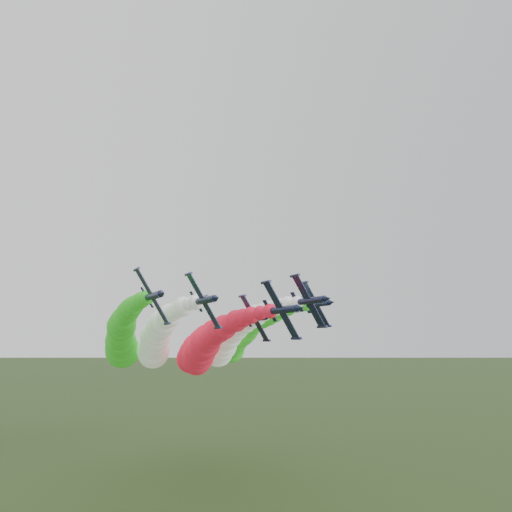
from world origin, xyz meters
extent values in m
cylinder|color=#111734|center=(4.89, -6.64, 41.47)|extent=(1.70, 10.09, 1.70)
cone|color=#111734|center=(4.89, -12.58, 41.47)|extent=(1.55, 2.02, 1.55)
cone|color=black|center=(4.89, -1.14, 41.47)|extent=(1.55, 1.01, 1.55)
ellipsoid|color=black|center=(5.27, -8.88, 41.71)|extent=(1.06, 2.11, 1.14)
cube|color=#111734|center=(4.75, -6.86, 41.38)|extent=(5.82, 2.13, 9.20)
cylinder|color=#111734|center=(1.90, -6.86, 45.95)|extent=(0.68, 2.92, 0.68)
cylinder|color=#111734|center=(7.60, -6.86, 36.82)|extent=(0.68, 2.92, 0.68)
cube|color=#111734|center=(5.99, -2.38, 42.16)|extent=(2.27, 1.68, 1.50)
cube|color=#111734|center=(5.04, -2.38, 41.56)|extent=(2.35, 1.23, 3.67)
sphere|color=red|center=(4.89, -2.71, 41.47)|extent=(2.62, 2.62, 2.62)
sphere|color=red|center=(4.93, 1.10, 41.35)|extent=(2.63, 2.63, 2.63)
sphere|color=red|center=(5.04, 4.91, 41.09)|extent=(3.23, 3.23, 3.23)
sphere|color=red|center=(5.21, 8.72, 40.74)|extent=(3.62, 3.62, 3.62)
sphere|color=red|center=(5.46, 12.53, 40.31)|extent=(4.45, 4.45, 4.45)
sphere|color=red|center=(5.78, 16.34, 39.81)|extent=(4.15, 4.15, 4.15)
sphere|color=red|center=(6.17, 20.15, 39.24)|extent=(5.30, 5.30, 5.30)
sphere|color=red|center=(6.64, 23.96, 38.62)|extent=(5.42, 5.42, 5.42)
sphere|color=red|center=(7.17, 27.77, 37.94)|extent=(5.25, 5.25, 5.25)
sphere|color=red|center=(7.78, 31.58, 37.21)|extent=(5.63, 5.63, 5.63)
sphere|color=red|center=(8.45, 35.39, 36.43)|extent=(6.09, 6.09, 6.09)
sphere|color=red|center=(9.20, 39.20, 35.60)|extent=(7.60, 7.60, 7.60)
sphere|color=red|center=(10.02, 43.01, 34.72)|extent=(7.21, 7.21, 7.21)
sphere|color=red|center=(10.91, 46.82, 33.79)|extent=(8.17, 8.17, 8.17)
sphere|color=red|center=(11.87, 50.63, 32.83)|extent=(8.23, 8.23, 8.23)
sphere|color=red|center=(12.90, 54.44, 31.82)|extent=(8.95, 8.95, 8.95)
sphere|color=red|center=(14.00, 58.25, 30.77)|extent=(8.49, 8.49, 8.49)
cylinder|color=#111734|center=(-5.12, 3.16, 43.37)|extent=(1.70, 10.09, 1.70)
cone|color=#111734|center=(-5.12, -2.79, 43.37)|extent=(1.55, 2.02, 1.55)
cone|color=black|center=(-5.12, 8.65, 43.37)|extent=(1.55, 1.01, 1.55)
ellipsoid|color=black|center=(-4.74, 0.91, 43.60)|extent=(1.06, 2.11, 1.14)
cube|color=#111734|center=(-5.26, 2.93, 43.28)|extent=(5.82, 2.13, 9.20)
cylinder|color=#111734|center=(-8.12, 2.93, 47.84)|extent=(0.68, 2.92, 0.68)
cylinder|color=#111734|center=(-2.41, 2.93, 38.71)|extent=(0.68, 2.92, 0.68)
cube|color=#111734|center=(-4.03, 7.42, 44.05)|extent=(2.27, 1.68, 1.50)
cube|color=#111734|center=(-4.98, 7.42, 43.45)|extent=(2.35, 1.23, 3.67)
sphere|color=white|center=(-5.12, 7.08, 43.37)|extent=(2.89, 2.89, 2.89)
sphere|color=white|center=(-5.09, 10.89, 43.24)|extent=(2.63, 2.63, 2.63)
sphere|color=white|center=(-4.98, 14.70, 42.98)|extent=(3.87, 3.87, 3.87)
sphere|color=white|center=(-4.80, 18.51, 42.63)|extent=(3.65, 3.65, 3.65)
sphere|color=white|center=(-4.55, 22.32, 42.20)|extent=(3.72, 3.72, 3.72)
sphere|color=white|center=(-4.23, 26.13, 41.70)|extent=(5.20, 5.20, 5.20)
sphere|color=white|center=(-3.84, 29.94, 41.14)|extent=(4.57, 4.57, 4.57)
sphere|color=white|center=(-3.38, 33.75, 40.51)|extent=(6.06, 6.06, 6.06)
sphere|color=white|center=(-2.84, 37.56, 39.83)|extent=(6.51, 6.51, 6.51)
sphere|color=white|center=(-2.24, 41.37, 39.10)|extent=(5.92, 5.92, 5.92)
sphere|color=white|center=(-1.56, 45.18, 38.32)|extent=(6.68, 6.68, 6.68)
sphere|color=white|center=(-0.81, 48.99, 37.49)|extent=(7.73, 7.73, 7.73)
sphere|color=white|center=(0.00, 52.80, 36.61)|extent=(7.07, 7.07, 7.07)
sphere|color=white|center=(0.89, 56.61, 35.69)|extent=(7.54, 7.54, 7.54)
sphere|color=white|center=(1.85, 60.42, 34.72)|extent=(7.76, 7.76, 7.76)
sphere|color=white|center=(2.89, 64.23, 33.71)|extent=(9.22, 9.22, 9.22)
sphere|color=white|center=(3.99, 68.04, 32.66)|extent=(8.94, 8.94, 8.94)
cylinder|color=#111734|center=(13.43, -1.75, 43.60)|extent=(1.70, 10.09, 1.70)
cone|color=#111734|center=(13.43, -7.70, 43.60)|extent=(1.55, 2.02, 1.55)
cone|color=black|center=(13.43, 3.74, 43.60)|extent=(1.55, 1.01, 1.55)
ellipsoid|color=black|center=(13.81, -4.00, 43.84)|extent=(1.06, 2.11, 1.14)
cube|color=#111734|center=(13.29, -1.98, 43.52)|extent=(5.82, 2.13, 9.20)
cylinder|color=#111734|center=(10.44, -1.98, 48.08)|extent=(0.68, 2.92, 0.68)
cylinder|color=#111734|center=(16.14, -1.98, 38.95)|extent=(0.68, 2.92, 0.68)
cube|color=#111734|center=(14.53, 2.51, 44.29)|extent=(2.27, 1.68, 1.50)
cube|color=#111734|center=(13.57, 2.51, 43.69)|extent=(2.35, 1.23, 3.67)
sphere|color=white|center=(13.43, 2.17, 43.60)|extent=(2.42, 2.42, 2.42)
sphere|color=white|center=(13.47, 5.98, 43.48)|extent=(3.16, 3.16, 3.16)
sphere|color=white|center=(13.57, 9.79, 43.22)|extent=(3.50, 3.50, 3.50)
sphere|color=white|center=(13.75, 13.60, 42.87)|extent=(3.71, 3.71, 3.71)
sphere|color=white|center=(14.00, 17.41, 42.44)|extent=(4.05, 4.05, 4.05)
sphere|color=white|center=(14.32, 21.22, 41.94)|extent=(4.83, 4.83, 4.83)
sphere|color=white|center=(14.71, 25.03, 41.38)|extent=(5.03, 5.03, 5.03)
sphere|color=white|center=(15.18, 28.84, 40.75)|extent=(5.45, 5.45, 5.45)
sphere|color=white|center=(15.71, 32.65, 40.07)|extent=(5.51, 5.51, 5.51)
sphere|color=white|center=(16.31, 36.46, 39.34)|extent=(6.20, 6.20, 6.20)
sphere|color=white|center=(16.99, 40.27, 38.56)|extent=(5.96, 5.96, 5.96)
sphere|color=white|center=(17.74, 44.08, 37.73)|extent=(7.18, 7.18, 7.18)
sphere|color=white|center=(18.56, 47.89, 36.85)|extent=(6.91, 6.91, 6.91)
sphere|color=white|center=(19.45, 51.70, 35.93)|extent=(7.91, 7.91, 7.91)
sphere|color=white|center=(20.41, 55.51, 34.96)|extent=(8.94, 8.94, 8.94)
sphere|color=white|center=(21.44, 59.32, 33.95)|extent=(8.80, 8.80, 8.80)
sphere|color=white|center=(22.54, 63.13, 32.90)|extent=(9.00, 9.00, 9.00)
cylinder|color=#111734|center=(-13.44, 6.14, 44.04)|extent=(1.70, 10.09, 1.70)
cone|color=#111734|center=(-13.44, 0.20, 44.04)|extent=(1.55, 2.02, 1.55)
cone|color=black|center=(-13.44, 11.63, 44.04)|extent=(1.55, 1.01, 1.55)
ellipsoid|color=black|center=(-13.06, 3.90, 44.28)|extent=(1.06, 2.11, 1.14)
cube|color=#111734|center=(-13.58, 5.91, 43.95)|extent=(5.82, 2.13, 9.20)
cylinder|color=#111734|center=(-16.43, 5.91, 48.52)|extent=(0.68, 2.92, 0.68)
cylinder|color=#111734|center=(-10.73, 5.91, 39.38)|extent=(0.68, 2.92, 0.68)
cube|color=#111734|center=(-12.35, 10.40, 44.72)|extent=(2.27, 1.68, 1.50)
cube|color=#111734|center=(-13.30, 10.40, 44.13)|extent=(2.35, 1.23, 3.67)
sphere|color=green|center=(-13.44, 10.06, 44.04)|extent=(2.64, 2.64, 2.64)
sphere|color=green|center=(-13.40, 13.87, 43.91)|extent=(3.16, 3.16, 3.16)
sphere|color=green|center=(-13.30, 17.68, 43.65)|extent=(3.34, 3.34, 3.34)
sphere|color=green|center=(-13.12, 21.49, 43.30)|extent=(4.04, 4.04, 4.04)
sphere|color=green|center=(-12.87, 25.30, 42.87)|extent=(4.49, 4.49, 4.49)
sphere|color=green|center=(-12.55, 29.11, 42.37)|extent=(4.80, 4.80, 4.80)
sphere|color=green|center=(-12.16, 32.92, 41.81)|extent=(4.44, 4.44, 4.44)
sphere|color=green|center=(-11.70, 36.73, 41.19)|extent=(5.74, 5.74, 5.74)
sphere|color=green|center=(-11.16, 40.54, 40.51)|extent=(6.24, 6.24, 6.24)
sphere|color=green|center=(-10.56, 44.35, 39.78)|extent=(6.95, 6.95, 6.95)
sphere|color=green|center=(-9.88, 48.16, 38.99)|extent=(5.91, 5.91, 5.91)
sphere|color=green|center=(-9.13, 51.97, 38.16)|extent=(6.82, 6.82, 6.82)
sphere|color=green|center=(-8.32, 55.78, 37.28)|extent=(6.86, 6.86, 6.86)
sphere|color=green|center=(-7.43, 59.59, 36.36)|extent=(8.18, 8.18, 8.18)
sphere|color=green|center=(-6.47, 63.40, 35.39)|extent=(8.14, 8.14, 8.14)
sphere|color=green|center=(-5.43, 67.21, 34.38)|extent=(9.22, 9.22, 9.22)
sphere|color=green|center=(-4.33, 71.02, 33.33)|extent=(9.92, 9.92, 9.92)
cylinder|color=#111734|center=(23.40, 11.02, 44.11)|extent=(1.70, 10.09, 1.70)
cone|color=#111734|center=(23.40, 5.08, 44.11)|extent=(1.55, 2.02, 1.55)
cone|color=black|center=(23.40, 16.52, 44.11)|extent=(1.55, 1.01, 1.55)
ellipsoid|color=black|center=(23.78, 8.78, 44.35)|extent=(1.06, 2.11, 1.14)
cube|color=#111734|center=(23.26, 10.80, 44.02)|extent=(5.82, 2.13, 9.20)
cylinder|color=#111734|center=(20.41, 10.80, 48.59)|extent=(0.68, 2.92, 0.68)
cylinder|color=#111734|center=(26.11, 10.80, 39.46)|extent=(0.68, 2.92, 0.68)
cube|color=#111734|center=(24.50, 15.28, 44.80)|extent=(2.27, 1.68, 1.50)
cube|color=#111734|center=(23.55, 15.28, 44.20)|extent=(2.35, 1.23, 3.67)
sphere|color=green|center=(23.40, 14.95, 44.11)|extent=(2.72, 2.72, 2.72)
sphere|color=green|center=(23.44, 18.76, 43.99)|extent=(2.72, 2.72, 2.72)
sphere|color=green|center=(23.55, 22.57, 43.73)|extent=(3.32, 3.32, 3.32)
sphere|color=green|center=(23.72, 26.38, 43.38)|extent=(3.52, 3.52, 3.52)
sphere|color=green|center=(23.97, 30.19, 42.95)|extent=(4.51, 4.51, 4.51)
sphere|color=green|center=(24.29, 34.00, 42.45)|extent=(4.85, 4.85, 4.85)
sphere|color=green|center=(24.68, 37.81, 41.88)|extent=(4.88, 4.88, 4.88)
sphere|color=green|center=(25.15, 41.62, 41.26)|extent=(4.71, 4.71, 4.71)
sphere|color=green|center=(25.68, 45.43, 40.58)|extent=(5.18, 5.18, 5.18)
sphere|color=green|center=(26.29, 49.24, 39.85)|extent=(5.92, 5.92, 5.92)
sphere|color=green|center=(26.96, 53.05, 39.07)|extent=(7.08, 7.08, 7.08)
sphere|color=green|center=(27.71, 56.86, 38.23)|extent=(7.36, 7.36, 7.36)
sphere|color=green|center=(28.53, 60.67, 37.36)|extent=(6.95, 6.95, 6.95)
sphere|color=green|center=(29.42, 64.48, 36.43)|extent=(7.21, 7.21, 7.21)
sphere|color=green|center=(30.38, 68.29, 35.47)|extent=(7.37, 7.37, 7.37)
sphere|color=green|center=(31.41, 72.10, 34.46)|extent=(7.71, 7.71, 7.71)
sphere|color=green|center=(32.51, 75.91, 33.41)|extent=(9.06, 9.06, 9.06)
cylinder|color=#111734|center=(10.83, 15.04, 41.06)|extent=(1.70, 10.09, 1.70)
cone|color=#111734|center=(10.83, 9.10, 41.06)|extent=(1.55, 2.02, 1.55)
cone|color=black|center=(10.83, 20.54, 41.06)|extent=(1.55, 1.01, 1.55)
ellipsoid|color=black|center=(11.21, 12.80, 41.30)|extent=(1.06, 2.11, 1.14)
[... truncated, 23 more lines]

